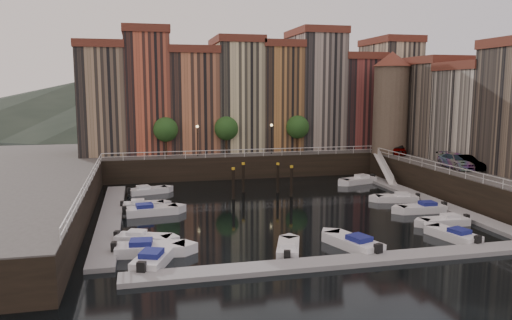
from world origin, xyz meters
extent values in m
plane|color=black|center=(0.00, 0.00, 0.00)|extent=(200.00, 200.00, 0.00)
cube|color=black|center=(0.00, 26.00, 1.50)|extent=(80.00, 20.00, 3.00)
cube|color=gray|center=(-16.20, -1.00, 0.17)|extent=(2.00, 28.00, 0.35)
cube|color=gray|center=(16.20, -1.00, 0.17)|extent=(2.00, 28.00, 0.35)
cube|color=gray|center=(0.00, -17.00, 0.17)|extent=(30.00, 2.00, 0.35)
cone|color=#2D382D|center=(-30.00, 110.00, 7.00)|extent=(80.00, 80.00, 14.00)
cone|color=#2D382D|center=(5.00, 110.00, 9.00)|extent=(100.00, 100.00, 18.00)
cone|color=#2D382D|center=(40.00, 110.00, 6.00)|extent=(70.00, 70.00, 12.00)
cube|color=#987D61|center=(-18.00, 23.50, 10.00)|extent=(6.00, 10.00, 14.00)
cube|color=maroon|center=(-18.00, 23.50, 17.50)|extent=(6.30, 10.30, 1.00)
cube|color=#C55A3D|center=(-12.10, 23.50, 11.00)|extent=(5.80, 10.00, 16.00)
cube|color=maroon|center=(-12.10, 23.50, 19.50)|extent=(6.10, 10.30, 1.00)
cube|color=#C37650|center=(-5.95, 23.50, 9.75)|extent=(6.50, 10.00, 13.50)
cube|color=maroon|center=(-5.95, 23.50, 17.00)|extent=(6.80, 10.30, 1.00)
cube|color=beige|center=(0.40, 23.50, 10.50)|extent=(6.20, 10.00, 15.00)
cube|color=maroon|center=(0.40, 23.50, 18.50)|extent=(6.50, 10.30, 1.00)
cube|color=#B27841|center=(6.30, 23.50, 10.25)|extent=(5.60, 10.00, 14.50)
cube|color=maroon|center=(6.30, 23.50, 18.00)|extent=(5.90, 10.30, 1.00)
cube|color=#A49589|center=(12.30, 23.50, 11.25)|extent=(6.40, 10.00, 16.50)
cube|color=maroon|center=(12.30, 23.50, 20.00)|extent=(6.70, 10.30, 1.00)
cube|color=brown|center=(18.50, 23.50, 9.50)|extent=(6.00, 10.00, 13.00)
cube|color=maroon|center=(18.50, 23.50, 16.50)|extent=(6.30, 10.30, 1.00)
cube|color=beige|center=(24.45, 23.50, 10.75)|extent=(5.90, 10.00, 15.50)
cube|color=maroon|center=(24.45, 23.50, 19.00)|extent=(6.20, 10.30, 1.00)
cube|color=#746758|center=(26.50, 12.00, 9.00)|extent=(9.00, 8.00, 12.00)
cube|color=maroon|center=(26.50, 12.00, 15.50)|extent=(9.30, 8.30, 1.00)
cube|color=beige|center=(26.50, 4.00, 8.50)|extent=(9.00, 8.00, 11.00)
cube|color=maroon|center=(26.50, 4.00, 14.50)|extent=(9.30, 8.30, 1.00)
cylinder|color=#6B5B4C|center=(20.00, 14.50, 9.00)|extent=(4.60, 4.60, 12.00)
cone|color=maroon|center=(20.00, 14.50, 15.80)|extent=(5.20, 5.20, 2.00)
cylinder|color=black|center=(-10.00, 18.20, 4.20)|extent=(0.30, 0.30, 2.40)
sphere|color=#1E4719|center=(-10.00, 18.20, 6.60)|extent=(3.20, 3.20, 3.20)
cylinder|color=black|center=(-2.00, 18.20, 4.20)|extent=(0.30, 0.30, 2.40)
sphere|color=#1E4719|center=(-2.00, 18.20, 6.60)|extent=(3.20, 3.20, 3.20)
cylinder|color=black|center=(8.00, 18.20, 4.20)|extent=(0.30, 0.30, 2.40)
sphere|color=#1E4719|center=(8.00, 18.20, 6.60)|extent=(3.20, 3.20, 3.20)
cylinder|color=black|center=(-6.00, 17.20, 5.00)|extent=(0.12, 0.12, 4.00)
sphere|color=#FFD88C|center=(-6.00, 17.20, 7.00)|extent=(0.36, 0.36, 0.36)
cylinder|color=black|center=(4.00, 17.20, 5.00)|extent=(0.12, 0.12, 4.00)
sphere|color=#FFD88C|center=(4.00, 17.20, 7.00)|extent=(0.36, 0.36, 0.36)
cube|color=white|center=(0.00, 16.00, 3.95)|extent=(36.00, 0.08, 0.08)
cube|color=white|center=(0.00, 16.00, 3.50)|extent=(36.00, 0.06, 0.06)
cube|color=white|center=(18.00, -1.00, 3.95)|extent=(0.08, 34.00, 0.08)
cube|color=white|center=(18.00, -1.00, 3.50)|extent=(0.06, 34.00, 0.06)
cube|color=white|center=(-18.00, -1.00, 3.95)|extent=(0.08, 34.00, 0.08)
cube|color=white|center=(-18.00, -1.00, 3.50)|extent=(0.06, 34.00, 0.06)
cube|color=white|center=(17.10, 10.00, 1.75)|extent=(2.78, 8.26, 2.81)
cube|color=white|center=(17.10, 10.00, 2.25)|extent=(1.93, 8.32, 3.65)
cylinder|color=black|center=(-3.65, 4.55, 1.50)|extent=(0.32, 0.32, 3.60)
cylinder|color=gold|center=(-3.65, 4.55, 3.35)|extent=(0.36, 0.36, 0.25)
cylinder|color=black|center=(-1.86, 7.84, 1.50)|extent=(0.32, 0.32, 3.60)
cylinder|color=gold|center=(-1.86, 7.84, 3.35)|extent=(0.36, 0.36, 0.25)
cylinder|color=black|center=(2.87, 4.41, 1.50)|extent=(0.32, 0.32, 3.60)
cylinder|color=gold|center=(2.87, 4.41, 3.35)|extent=(0.36, 0.36, 0.25)
cylinder|color=black|center=(1.97, 6.77, 1.50)|extent=(0.32, 0.32, 3.60)
cylinder|color=gold|center=(1.97, 6.77, 3.35)|extent=(0.36, 0.36, 0.25)
cube|color=white|center=(-12.85, -11.90, 0.34)|extent=(5.11, 2.43, 0.84)
cube|color=navy|center=(-13.52, -11.83, 0.84)|extent=(1.71, 1.51, 0.56)
cube|color=black|center=(-15.41, -11.62, 0.62)|extent=(0.45, 0.60, 0.78)
cube|color=white|center=(-13.30, -9.01, 0.29)|extent=(4.52, 3.04, 0.72)
cube|color=white|center=(-13.84, -8.81, 0.72)|extent=(1.66, 1.55, 0.48)
cube|color=black|center=(-15.36, -8.22, 0.53)|extent=(0.49, 0.57, 0.67)
cube|color=white|center=(-12.47, -0.17, 0.33)|extent=(5.01, 2.42, 0.82)
cube|color=navy|center=(-13.12, -0.25, 0.82)|extent=(1.68, 1.49, 0.55)
cube|color=black|center=(-14.97, -0.47, 0.60)|extent=(0.45, 0.59, 0.77)
cube|color=white|center=(-13.19, 2.62, 0.27)|extent=(4.04, 1.64, 0.68)
cube|color=white|center=(-13.74, 2.63, 0.68)|extent=(1.30, 1.12, 0.45)
cube|color=black|center=(-15.28, 2.67, 0.50)|extent=(0.33, 0.46, 0.64)
cube|color=white|center=(-12.57, 9.61, 0.29)|extent=(4.57, 2.69, 0.73)
cube|color=white|center=(-13.14, 9.46, 0.73)|extent=(1.62, 1.48, 0.49)
cube|color=black|center=(-14.74, 9.04, 0.54)|extent=(0.45, 0.56, 0.68)
cube|color=white|center=(12.47, -9.89, 0.29)|extent=(4.23, 1.68, 0.72)
cube|color=white|center=(13.04, -9.89, 0.72)|extent=(1.35, 1.17, 0.48)
cube|color=black|center=(14.67, -9.91, 0.53)|extent=(0.34, 0.48, 0.67)
cube|color=white|center=(13.07, -5.29, 0.31)|extent=(4.62, 1.96, 0.77)
cube|color=navy|center=(13.69, -5.32, 0.77)|extent=(1.50, 1.30, 0.52)
cube|color=black|center=(15.44, -5.40, 0.57)|extent=(0.38, 0.53, 0.72)
cube|color=white|center=(13.03, -0.52, 0.29)|extent=(4.55, 2.58, 0.73)
cube|color=white|center=(13.60, -0.65, 0.73)|extent=(1.59, 1.45, 0.49)
cube|color=black|center=(15.21, -1.03, 0.54)|extent=(0.44, 0.55, 0.68)
cube|color=white|center=(13.35, 9.77, 0.32)|extent=(5.08, 3.18, 0.81)
cube|color=white|center=(13.97, 9.96, 0.81)|extent=(1.83, 1.69, 0.54)
cube|color=black|center=(15.72, 10.52, 0.59)|extent=(0.52, 0.63, 0.76)
cube|color=white|center=(-12.61, -13.85, 0.34)|extent=(3.51, 5.27, 0.84)
cube|color=navy|center=(-12.85, -14.48, 0.84)|extent=(1.81, 1.94, 0.56)
cube|color=black|center=(-13.52, -16.25, 0.61)|extent=(0.66, 0.56, 0.78)
cube|color=white|center=(-2.99, -13.71, 0.28)|extent=(2.81, 4.35, 0.69)
cube|color=white|center=(-3.18, -14.23, 0.69)|extent=(1.47, 1.58, 0.46)
cube|color=black|center=(-3.69, -15.72, 0.51)|extent=(0.54, 0.46, 0.65)
cube|color=white|center=(2.01, -13.90, 0.34)|extent=(3.43, 5.31, 0.85)
cube|color=navy|center=(2.23, -14.54, 0.85)|extent=(1.79, 1.93, 0.56)
cube|color=black|center=(2.85, -16.35, 0.62)|extent=(0.66, 0.56, 0.79)
cube|color=white|center=(10.69, -13.71, 0.30)|extent=(2.73, 4.75, 0.76)
cube|color=navy|center=(10.83, -14.30, 0.76)|extent=(1.52, 1.67, 0.51)
cube|color=black|center=(11.24, -15.97, 0.56)|extent=(0.58, 0.46, 0.71)
imported|color=gray|center=(20.41, 12.75, 3.72)|extent=(3.05, 4.57, 1.45)
imported|color=gray|center=(21.82, -0.45, 3.78)|extent=(2.66, 5.00, 1.57)
imported|color=gray|center=(20.97, 0.76, 3.81)|extent=(2.47, 5.64, 1.61)
camera|label=1|loc=(-13.40, -47.51, 11.94)|focal=35.00mm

